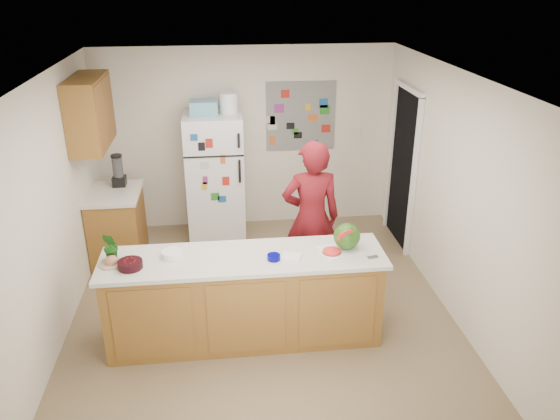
{
  "coord_description": "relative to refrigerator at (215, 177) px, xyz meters",
  "views": [
    {
      "loc": [
        -0.38,
        -5.01,
        3.38
      ],
      "look_at": [
        0.23,
        0.2,
        1.07
      ],
      "focal_mm": 35.0,
      "sensor_mm": 36.0,
      "label": 1
    }
  ],
  "objects": [
    {
      "name": "peninsula_base",
      "position": [
        0.25,
        -2.38,
        -0.41
      ],
      "size": [
        2.6,
        0.62,
        0.88
      ],
      "primitive_type": "cube",
      "color": "brown",
      "rests_on": "floor"
    },
    {
      "name": "keys",
      "position": [
        1.45,
        -2.54,
        0.08
      ],
      "size": [
        0.1,
        0.06,
        0.01
      ],
      "primitive_type": "cube",
      "rotation": [
        0.0,
        0.0,
        0.17
      ],
      "color": "gray",
      "rests_on": "peninsula_top"
    },
    {
      "name": "fridge_top_bin",
      "position": [
        -0.1,
        0.0,
        0.94
      ],
      "size": [
        0.35,
        0.28,
        0.18
      ],
      "primitive_type": "cube",
      "color": "#5999B2",
      "rests_on": "refrigerator"
    },
    {
      "name": "wall_back",
      "position": [
        0.45,
        0.38,
        0.4
      ],
      "size": [
        4.0,
        0.02,
        2.5
      ],
      "primitive_type": "cube",
      "color": "beige",
      "rests_on": "ground"
    },
    {
      "name": "doorway",
      "position": [
        2.44,
        -0.43,
        0.17
      ],
      "size": [
        0.03,
        0.85,
        2.04
      ],
      "primitive_type": "cube",
      "color": "black",
      "rests_on": "ground"
    },
    {
      "name": "ceiling",
      "position": [
        0.45,
        -1.88,
        1.66
      ],
      "size": [
        4.0,
        4.5,
        0.02
      ],
      "primitive_type": "cube",
      "color": "white",
      "rests_on": "wall_back"
    },
    {
      "name": "potted_plant",
      "position": [
        -0.95,
        -2.33,
        0.22
      ],
      "size": [
        0.2,
        0.21,
        0.3
      ],
      "primitive_type": "imported",
      "rotation": [
        0.0,
        0.0,
        5.24
      ],
      "color": "#13460E",
      "rests_on": "peninsula_top"
    },
    {
      "name": "white_bowl",
      "position": [
        -0.42,
        -2.31,
        0.1
      ],
      "size": [
        0.24,
        0.24,
        0.06
      ],
      "primitive_type": "cylinder",
      "rotation": [
        0.0,
        0.0,
        0.29
      ],
      "color": "silver",
      "rests_on": "peninsula_top"
    },
    {
      "name": "watermelon",
      "position": [
        1.24,
        -2.35,
        0.21
      ],
      "size": [
        0.25,
        0.25,
        0.25
      ],
      "primitive_type": "sphere",
      "color": "#22550C",
      "rests_on": "cutting_board"
    },
    {
      "name": "wall_right",
      "position": [
        2.46,
        -1.88,
        0.4
      ],
      "size": [
        0.02,
        4.5,
        2.5
      ],
      "primitive_type": "cube",
      "color": "beige",
      "rests_on": "ground"
    },
    {
      "name": "peninsula_top",
      "position": [
        0.25,
        -2.38,
        0.05
      ],
      "size": [
        2.68,
        0.7,
        0.04
      ],
      "primitive_type": "cube",
      "color": "silver",
      "rests_on": "peninsula_base"
    },
    {
      "name": "side_counter_base",
      "position": [
        -1.24,
        -0.53,
        -0.42
      ],
      "size": [
        0.6,
        0.8,
        0.86
      ],
      "primitive_type": "cube",
      "color": "brown",
      "rests_on": "floor"
    },
    {
      "name": "plate",
      "position": [
        -0.95,
        -2.39,
        0.08
      ],
      "size": [
        0.3,
        0.3,
        0.02
      ],
      "primitive_type": "cylinder",
      "rotation": [
        0.0,
        0.0,
        -0.38
      ],
      "color": "tan",
      "rests_on": "peninsula_top"
    },
    {
      "name": "blender_appliance",
      "position": [
        -1.19,
        -0.31,
        0.24
      ],
      "size": [
        0.13,
        0.13,
        0.38
      ],
      "primitive_type": "cylinder",
      "color": "black",
      "rests_on": "side_counter_top"
    },
    {
      "name": "cutting_board",
      "position": [
        1.18,
        -2.37,
        0.08
      ],
      "size": [
        0.46,
        0.39,
        0.01
      ],
      "primitive_type": "cube",
      "rotation": [
        0.0,
        0.0,
        0.29
      ],
      "color": "white",
      "rests_on": "peninsula_top"
    },
    {
      "name": "paper_towel",
      "position": [
        0.69,
        -2.46,
        0.08
      ],
      "size": [
        0.21,
        0.2,
        0.02
      ],
      "primitive_type": "cube",
      "rotation": [
        0.0,
        0.0,
        -0.28
      ],
      "color": "white",
      "rests_on": "peninsula_top"
    },
    {
      "name": "person",
      "position": [
        1.04,
        -1.54,
        0.04
      ],
      "size": [
        0.65,
        0.43,
        1.77
      ],
      "primitive_type": "imported",
      "rotation": [
        0.0,
        0.0,
        3.15
      ],
      "color": "#600F15",
      "rests_on": "floor"
    },
    {
      "name": "floor",
      "position": [
        0.45,
        -1.88,
        -0.86
      ],
      "size": [
        4.0,
        4.5,
        0.02
      ],
      "primitive_type": "cube",
      "color": "brown",
      "rests_on": "ground"
    },
    {
      "name": "refrigerator",
      "position": [
        0.0,
        0.0,
        0.0
      ],
      "size": [
        0.75,
        0.7,
        1.7
      ],
      "primitive_type": "cube",
      "color": "silver",
      "rests_on": "floor"
    },
    {
      "name": "photo_collage",
      "position": [
        1.2,
        0.36,
        0.7
      ],
      "size": [
        0.95,
        0.01,
        0.95
      ],
      "primitive_type": "cube",
      "color": "slate",
      "rests_on": "wall_back"
    },
    {
      "name": "cherry_bowl",
      "position": [
        -0.77,
        -2.48,
        0.11
      ],
      "size": [
        0.24,
        0.24,
        0.07
      ],
      "primitive_type": "cylinder",
      "rotation": [
        0.0,
        0.0,
        -0.07
      ],
      "color": "black",
      "rests_on": "peninsula_top"
    },
    {
      "name": "wall_left",
      "position": [
        -1.56,
        -1.88,
        0.4
      ],
      "size": [
        0.02,
        4.5,
        2.5
      ],
      "primitive_type": "cube",
      "color": "beige",
      "rests_on": "ground"
    },
    {
      "name": "side_counter_top",
      "position": [
        -1.24,
        -0.53,
        0.03
      ],
      "size": [
        0.64,
        0.84,
        0.04
      ],
      "primitive_type": "cube",
      "color": "silver",
      "rests_on": "side_counter_base"
    },
    {
      "name": "upper_cabinets",
      "position": [
        -1.37,
        -0.58,
        1.05
      ],
      "size": [
        0.35,
        1.0,
        0.8
      ],
      "primitive_type": "cube",
      "color": "brown",
      "rests_on": "wall_left"
    },
    {
      "name": "cobalt_bowl",
      "position": [
        0.53,
        -2.47,
        0.1
      ],
      "size": [
        0.13,
        0.13,
        0.05
      ],
      "primitive_type": "cylinder",
      "rotation": [
        0.0,
        0.0,
        0.03
      ],
      "color": "#01016A",
      "rests_on": "peninsula_top"
    },
    {
      "name": "watermelon_slice",
      "position": [
        1.08,
        -2.42,
        0.09
      ],
      "size": [
        0.17,
        0.17,
        0.02
      ],
      "primitive_type": "cylinder",
      "color": "#CE1C49",
      "rests_on": "cutting_board"
    }
  ]
}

